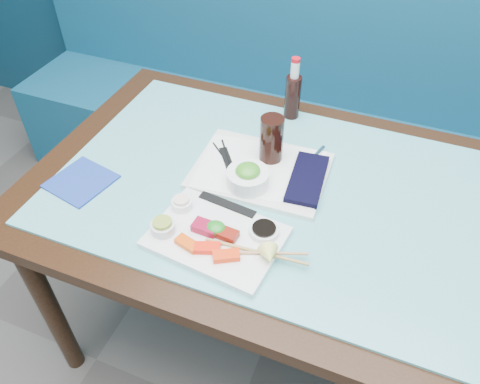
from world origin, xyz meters
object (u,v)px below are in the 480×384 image
at_px(serving_tray, 261,171).
at_px(cola_bottle_body, 293,97).
at_px(sashimi_plate, 216,237).
at_px(seaweed_bowl, 248,178).
at_px(dining_table, 279,212).
at_px(booth_bench, 334,133).
at_px(blue_napkin, 81,181).
at_px(cola_glass, 271,139).

height_order(serving_tray, cola_bottle_body, cola_bottle_body).
bearing_deg(sashimi_plate, seaweed_bowl, 94.64).
distance_m(dining_table, seaweed_bowl, 0.16).
bearing_deg(serving_tray, seaweed_bowl, -99.70).
height_order(booth_bench, cola_bottle_body, booth_bench).
relative_size(booth_bench, serving_tray, 8.16).
xyz_separation_m(sashimi_plate, blue_napkin, (-0.43, 0.05, -0.00)).
distance_m(booth_bench, sashimi_plate, 1.14).
height_order(serving_tray, cola_glass, cola_glass).
bearing_deg(dining_table, sashimi_plate, -111.46).
xyz_separation_m(seaweed_bowl, cola_glass, (0.02, 0.13, 0.05)).
bearing_deg(blue_napkin, cola_bottle_body, 49.83).
xyz_separation_m(dining_table, cola_bottle_body, (-0.08, 0.35, 0.16)).
relative_size(serving_tray, seaweed_bowl, 3.20).
xyz_separation_m(serving_tray, seaweed_bowl, (-0.01, -0.07, 0.03)).
height_order(seaweed_bowl, cola_bottle_body, cola_bottle_body).
bearing_deg(cola_glass, sashimi_plate, -94.40).
bearing_deg(booth_bench, sashimi_plate, -94.85).
relative_size(booth_bench, blue_napkin, 19.45).
relative_size(seaweed_bowl, cola_bottle_body, 0.81).
bearing_deg(sashimi_plate, cola_glass, 91.77).
distance_m(booth_bench, seaweed_bowl, 0.97).
bearing_deg(cola_bottle_body, serving_tray, -89.25).
relative_size(serving_tray, cola_bottle_body, 2.60).
bearing_deg(serving_tray, booth_bench, 82.48).
xyz_separation_m(sashimi_plate, cola_glass, (0.03, 0.33, 0.07)).
xyz_separation_m(dining_table, blue_napkin, (-0.52, -0.18, 0.09)).
height_order(seaweed_bowl, blue_napkin, seaweed_bowl).
bearing_deg(dining_table, booth_bench, 90.00).
xyz_separation_m(cola_glass, cola_bottle_body, (-0.01, 0.25, -0.01)).
xyz_separation_m(dining_table, cola_glass, (-0.07, 0.10, 0.17)).
relative_size(cola_glass, blue_napkin, 0.89).
bearing_deg(dining_table, blue_napkin, -161.02).
height_order(seaweed_bowl, cola_glass, cola_glass).
relative_size(seaweed_bowl, cola_glass, 0.84).
distance_m(booth_bench, dining_table, 0.89).
relative_size(sashimi_plate, cola_bottle_body, 2.20).
bearing_deg(booth_bench, blue_napkin, -117.16).
bearing_deg(cola_glass, dining_table, -56.12).
distance_m(sashimi_plate, cola_glass, 0.34).
distance_m(cola_bottle_body, blue_napkin, 0.69).
distance_m(sashimi_plate, cola_bottle_body, 0.58).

